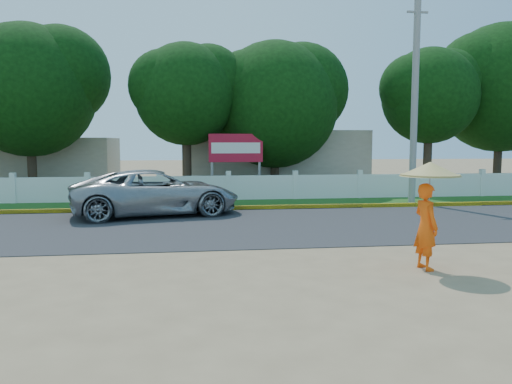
{
  "coord_description": "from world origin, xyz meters",
  "views": [
    {
      "loc": [
        -1.68,
        -10.65,
        2.6
      ],
      "look_at": [
        0.0,
        2.0,
        1.3
      ],
      "focal_mm": 35.0,
      "sensor_mm": 36.0,
      "label": 1
    }
  ],
  "objects_px": {
    "utility_pole": "(415,100)",
    "billboard": "(236,151)",
    "vehicle": "(156,193)",
    "monk_with_parasol": "(428,200)"
  },
  "relations": [
    {
      "from": "utility_pole",
      "to": "vehicle",
      "type": "bearing_deg",
      "value": -168.49
    },
    {
      "from": "utility_pole",
      "to": "monk_with_parasol",
      "type": "distance_m",
      "value": 11.76
    },
    {
      "from": "vehicle",
      "to": "billboard",
      "type": "xyz_separation_m",
      "value": [
        3.31,
        5.21,
        1.33
      ]
    },
    {
      "from": "billboard",
      "to": "monk_with_parasol",
      "type": "bearing_deg",
      "value": -78.96
    },
    {
      "from": "utility_pole",
      "to": "monk_with_parasol",
      "type": "bearing_deg",
      "value": -113.47
    },
    {
      "from": "monk_with_parasol",
      "to": "billboard",
      "type": "bearing_deg",
      "value": 101.04
    },
    {
      "from": "utility_pole",
      "to": "billboard",
      "type": "height_order",
      "value": "utility_pole"
    },
    {
      "from": "monk_with_parasol",
      "to": "utility_pole",
      "type": "bearing_deg",
      "value": 66.53
    },
    {
      "from": "monk_with_parasol",
      "to": "billboard",
      "type": "xyz_separation_m",
      "value": [
        -2.64,
        13.52,
        0.71
      ]
    },
    {
      "from": "vehicle",
      "to": "billboard",
      "type": "relative_size",
      "value": 1.97
    }
  ]
}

